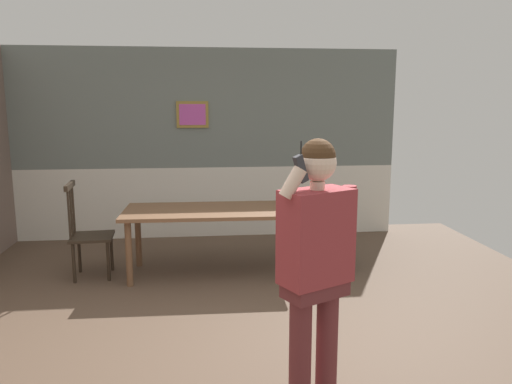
{
  "coord_description": "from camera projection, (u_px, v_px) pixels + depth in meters",
  "views": [
    {
      "loc": [
        -0.04,
        -3.72,
        1.91
      ],
      "look_at": [
        0.34,
        -0.07,
        1.26
      ],
      "focal_mm": 34.79,
      "sensor_mm": 36.0,
      "label": 1
    }
  ],
  "objects": [
    {
      "name": "ground_plane",
      "position": [
        212.0,
        345.0,
        3.98
      ],
      "size": [
        7.55,
        7.55,
        0.0
      ],
      "primitive_type": "plane",
      "color": "brown"
    },
    {
      "name": "room_back_partition",
      "position": [
        206.0,
        148.0,
        7.12
      ],
      "size": [
        5.48,
        0.17,
        2.68
      ],
      "color": "slate",
      "rests_on": "ground_plane"
    },
    {
      "name": "dining_table",
      "position": [
        214.0,
        216.0,
        5.58
      ],
      "size": [
        2.01,
        0.91,
        0.75
      ],
      "rotation": [
        0.0,
        0.0,
        -0.02
      ],
      "color": "brown",
      "rests_on": "ground_plane"
    },
    {
      "name": "chair_near_window",
      "position": [
        334.0,
        232.0,
        5.73
      ],
      "size": [
        0.45,
        0.45,
        0.95
      ],
      "rotation": [
        0.0,
        0.0,
        1.58
      ],
      "color": "black",
      "rests_on": "ground_plane"
    },
    {
      "name": "chair_by_doorway",
      "position": [
        88.0,
        234.0,
        5.48
      ],
      "size": [
        0.48,
        0.48,
        1.07
      ],
      "rotation": [
        0.0,
        0.0,
        4.79
      ],
      "color": "#2D2319",
      "rests_on": "ground_plane"
    },
    {
      "name": "person_figure",
      "position": [
        317.0,
        255.0,
        3.04
      ],
      "size": [
        0.54,
        0.41,
        1.71
      ],
      "rotation": [
        0.0,
        0.0,
        3.61
      ],
      "color": "brown",
      "rests_on": "ground_plane"
    }
  ]
}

